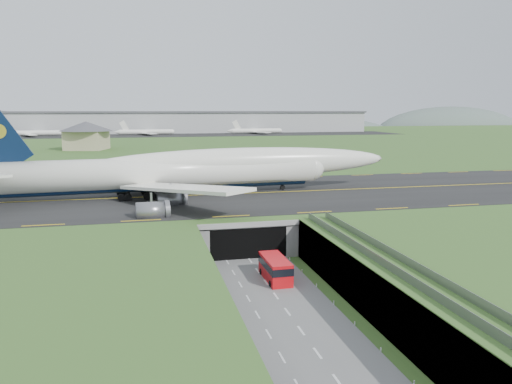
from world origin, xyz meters
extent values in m
plane|color=#345D25|center=(0.00, 0.00, 0.00)|extent=(900.00, 900.00, 0.00)
cube|color=gray|center=(0.00, 0.00, 3.00)|extent=(800.00, 800.00, 6.00)
cube|color=slate|center=(0.00, -7.50, 0.10)|extent=(12.00, 75.00, 0.20)
cube|color=black|center=(0.00, 33.00, 6.09)|extent=(800.00, 44.00, 0.18)
cube|color=gray|center=(0.00, 19.00, 5.50)|extent=(16.00, 22.00, 1.00)
cube|color=gray|center=(-7.00, 19.00, 3.00)|extent=(2.00, 22.00, 6.00)
cube|color=gray|center=(7.00, 19.00, 3.00)|extent=(2.00, 22.00, 6.00)
cube|color=black|center=(0.00, 14.00, 2.50)|extent=(12.00, 12.00, 5.00)
cube|color=#A8A8A3|center=(0.00, 7.95, 5.60)|extent=(17.00, 0.50, 0.80)
cube|color=#A8A8A3|center=(11.00, -18.50, 5.80)|extent=(3.00, 53.00, 0.50)
cube|color=gray|center=(9.60, -18.50, 6.55)|extent=(0.06, 53.00, 1.00)
cube|color=gray|center=(12.40, -18.50, 6.55)|extent=(0.06, 53.00, 1.00)
cylinder|color=#A8A8A3|center=(11.00, -28.00, 2.80)|extent=(0.90, 0.90, 5.60)
cylinder|color=#A8A8A3|center=(11.00, -16.00, 2.80)|extent=(0.90, 0.90, 5.60)
cylinder|color=#A8A8A3|center=(11.00, -4.00, 2.80)|extent=(0.90, 0.90, 5.60)
cylinder|color=white|center=(-12.06, 33.28, 10.82)|extent=(63.41, 10.80, 5.94)
sphere|color=white|center=(19.42, 35.72, 10.82)|extent=(6.26, 6.26, 5.82)
ellipsoid|color=white|center=(4.94, 34.60, 12.16)|extent=(63.68, 10.35, 6.24)
ellipsoid|color=black|center=(18.49, 35.65, 11.57)|extent=(4.35, 2.91, 2.08)
cylinder|color=#081732|center=(-12.06, 33.28, 8.50)|extent=(59.99, 7.12, 2.50)
cube|color=white|center=(-11.35, 48.24, 9.89)|extent=(17.87, 27.90, 2.50)
cube|color=white|center=(-41.29, 38.00, 12.21)|extent=(7.92, 11.04, 0.95)
cube|color=white|center=(-9.06, 18.61, 9.89)|extent=(21.09, 26.62, 2.50)
cylinder|color=slate|center=(-12.07, 42.13, 7.02)|extent=(5.05, 3.43, 3.06)
cylinder|color=slate|center=(-17.19, 51.51, 7.02)|extent=(5.05, 3.43, 3.06)
cylinder|color=slate|center=(-10.70, 24.54, 7.02)|extent=(5.05, 3.43, 3.06)
cylinder|color=slate|center=(-14.32, 14.48, 7.02)|extent=(5.05, 3.43, 3.06)
cylinder|color=black|center=(13.12, 35.23, 6.69)|extent=(1.05, 0.54, 1.02)
cube|color=black|center=(-16.22, 32.96, 6.83)|extent=(6.06, 6.91, 1.30)
cube|color=red|center=(1.51, -2.05, 1.70)|extent=(2.89, 7.55, 3.01)
cube|color=black|center=(1.51, -2.05, 2.30)|extent=(2.96, 7.65, 1.00)
cube|color=black|center=(1.51, -2.05, 0.45)|extent=(2.69, 7.05, 0.50)
cylinder|color=black|center=(0.24, -4.57, 0.55)|extent=(0.36, 0.91, 0.90)
cylinder|color=black|center=(0.18, 0.44, 0.55)|extent=(0.36, 0.91, 0.90)
cylinder|color=black|center=(2.84, -4.54, 0.55)|extent=(0.36, 0.91, 0.90)
cylinder|color=black|center=(2.79, 0.47, 0.55)|extent=(0.36, 0.91, 0.90)
cube|color=tan|center=(-37.99, 156.97, 9.98)|extent=(18.34, 18.34, 7.96)
cone|color=#4C4C51|center=(-37.99, 156.97, 15.95)|extent=(26.90, 26.90, 3.98)
cube|color=#B2B2B2|center=(0.00, 300.00, 13.50)|extent=(300.00, 22.00, 15.00)
cube|color=#4C4C51|center=(0.00, 300.00, 21.00)|extent=(302.00, 24.00, 1.20)
cube|color=black|center=(0.00, 270.00, 6.14)|extent=(320.00, 50.00, 0.08)
cylinder|color=white|center=(-83.39, 275.00, 8.18)|extent=(34.00, 3.20, 3.20)
cylinder|color=white|center=(-12.27, 275.00, 8.18)|extent=(34.00, 3.20, 3.20)
cylinder|color=white|center=(62.53, 275.00, 8.18)|extent=(34.00, 3.20, 3.20)
ellipsoid|color=#54645E|center=(120.00, 430.00, -4.00)|extent=(260.00, 91.00, 44.00)
ellipsoid|color=#54645E|center=(320.00, 430.00, -4.00)|extent=(180.00, 63.00, 60.00)
camera|label=1|loc=(-15.49, -64.52, 22.98)|focal=35.00mm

